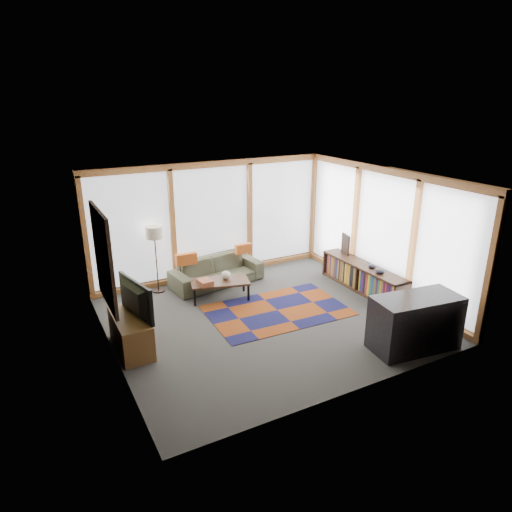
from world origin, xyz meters
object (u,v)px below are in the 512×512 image
bookshelf (363,277)px  television (130,300)px  tv_console (131,333)px  bar_counter (415,323)px  floor_lamp (156,259)px  coffee_table (220,289)px  sofa (217,271)px

bookshelf → television: (-4.86, -0.11, 0.60)m
tv_console → bar_counter: bearing=-27.6°
television → bar_counter: size_ratio=0.74×
floor_lamp → television: size_ratio=1.35×
coffee_table → bar_counter: size_ratio=0.81×
sofa → tv_console: sofa is taller
bookshelf → bar_counter: 2.35m
sofa → floor_lamp: floor_lamp is taller
bookshelf → tv_console: bearing=-179.1°
tv_console → television: 0.60m
television → bar_counter: (4.04, -2.09, -0.43)m
sofa → bar_counter: size_ratio=1.41×
bar_counter → floor_lamp: bearing=133.3°
floor_lamp → coffee_table: floor_lamp is taller
sofa → floor_lamp: bearing=163.2°
sofa → television: bearing=-147.9°
tv_console → floor_lamp: bearing=62.7°
sofa → tv_console: (-2.30, -1.84, -0.00)m
television → coffee_table: bearing=-72.8°
television → tv_console: bearing=29.7°
coffee_table → bar_counter: bar_counter is taller
television → bar_counter: 4.57m
sofa → floor_lamp: (-1.25, 0.21, 0.42)m
floor_lamp → coffee_table: size_ratio=1.24×
sofa → television: size_ratio=1.91×
coffee_table → tv_console: tv_console is taller
bookshelf → bar_counter: bearing=-110.3°
tv_console → coffee_table: bearing=28.3°
sofa → floor_lamp: size_ratio=1.41×
tv_console → television: (0.03, -0.03, 0.59)m
sofa → bar_counter: bearing=-73.3°
floor_lamp → television: (-1.02, -2.08, 0.17)m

